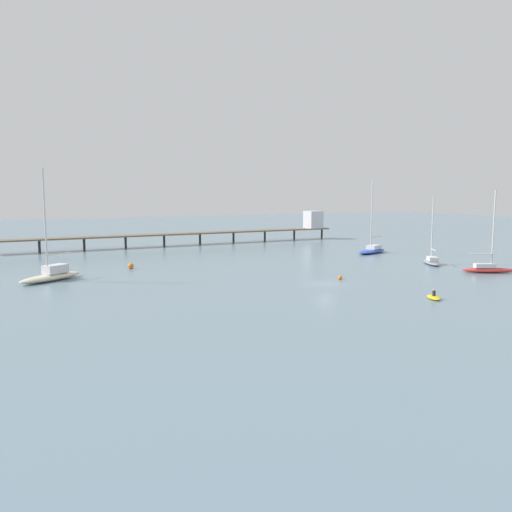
{
  "coord_description": "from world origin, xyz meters",
  "views": [
    {
      "loc": [
        -38.14,
        -54.6,
        11.7
      ],
      "look_at": [
        0.0,
        19.77,
        1.5
      ],
      "focal_mm": 36.03,
      "sensor_mm": 36.0,
      "label": 1
    }
  ],
  "objects_px": {
    "sailboat_blue": "(372,249)",
    "sailboat_gray": "(432,260)",
    "dinghy_yellow": "(434,297)",
    "pier": "(239,228)",
    "mooring_buoy_near": "(131,266)",
    "mooring_buoy_mid": "(340,278)",
    "sailboat_cream": "(52,274)",
    "sailboat_red": "(488,268)"
  },
  "relations": [
    {
      "from": "sailboat_blue",
      "to": "sailboat_gray",
      "type": "bearing_deg",
      "value": -95.93
    },
    {
      "from": "sailboat_gray",
      "to": "dinghy_yellow",
      "type": "distance_m",
      "value": 29.8
    },
    {
      "from": "pier",
      "to": "mooring_buoy_near",
      "type": "xyz_separation_m",
      "value": [
        -33.86,
        -31.86,
        -3.05
      ]
    },
    {
      "from": "mooring_buoy_mid",
      "to": "dinghy_yellow",
      "type": "bearing_deg",
      "value": -84.12
    },
    {
      "from": "pier",
      "to": "mooring_buoy_near",
      "type": "relative_size",
      "value": 88.93
    },
    {
      "from": "sailboat_cream",
      "to": "dinghy_yellow",
      "type": "distance_m",
      "value": 49.05
    },
    {
      "from": "sailboat_cream",
      "to": "dinghy_yellow",
      "type": "height_order",
      "value": "sailboat_cream"
    },
    {
      "from": "pier",
      "to": "sailboat_cream",
      "type": "bearing_deg",
      "value": -140.53
    },
    {
      "from": "sailboat_red",
      "to": "mooring_buoy_mid",
      "type": "distance_m",
      "value": 23.81
    },
    {
      "from": "sailboat_red",
      "to": "sailboat_blue",
      "type": "distance_m",
      "value": 27.85
    },
    {
      "from": "pier",
      "to": "mooring_buoy_mid",
      "type": "distance_m",
      "value": 56.3
    },
    {
      "from": "sailboat_red",
      "to": "mooring_buoy_near",
      "type": "bearing_deg",
      "value": 148.61
    },
    {
      "from": "sailboat_cream",
      "to": "mooring_buoy_mid",
      "type": "xyz_separation_m",
      "value": [
        35.12,
        -17.28,
        -0.61
      ]
    },
    {
      "from": "dinghy_yellow",
      "to": "sailboat_red",
      "type": "bearing_deg",
      "value": 25.39
    },
    {
      "from": "sailboat_red",
      "to": "mooring_buoy_mid",
      "type": "xyz_separation_m",
      "value": [
        -23.28,
        4.95,
        -0.46
      ]
    },
    {
      "from": "sailboat_cream",
      "to": "mooring_buoy_mid",
      "type": "height_order",
      "value": "sailboat_cream"
    },
    {
      "from": "sailboat_gray",
      "to": "mooring_buoy_mid",
      "type": "xyz_separation_m",
      "value": [
        -22.82,
        -5.63,
        -0.37
      ]
    },
    {
      "from": "sailboat_red",
      "to": "sailboat_gray",
      "type": "relative_size",
      "value": 1.1
    },
    {
      "from": "sailboat_red",
      "to": "mooring_buoy_mid",
      "type": "height_order",
      "value": "sailboat_red"
    },
    {
      "from": "mooring_buoy_near",
      "to": "mooring_buoy_mid",
      "type": "relative_size",
      "value": 1.55
    },
    {
      "from": "sailboat_blue",
      "to": "sailboat_red",
      "type": "bearing_deg",
      "value": -92.74
    },
    {
      "from": "sailboat_red",
      "to": "mooring_buoy_near",
      "type": "height_order",
      "value": "sailboat_red"
    },
    {
      "from": "pier",
      "to": "sailboat_blue",
      "type": "distance_m",
      "value": 35.2
    },
    {
      "from": "dinghy_yellow",
      "to": "sailboat_blue",
      "type": "bearing_deg",
      "value": 58.85
    },
    {
      "from": "dinghy_yellow",
      "to": "mooring_buoy_near",
      "type": "xyz_separation_m",
      "value": [
        -24.57,
        38.55,
        0.24
      ]
    },
    {
      "from": "pier",
      "to": "sailboat_red",
      "type": "xyz_separation_m",
      "value": [
        12.42,
        -60.1,
        -2.74
      ]
    },
    {
      "from": "sailboat_red",
      "to": "mooring_buoy_near",
      "type": "xyz_separation_m",
      "value": [
        -46.28,
        28.24,
        -0.31
      ]
    },
    {
      "from": "sailboat_red",
      "to": "sailboat_cream",
      "type": "xyz_separation_m",
      "value": [
        -58.4,
        22.23,
        0.15
      ]
    },
    {
      "from": "pier",
      "to": "sailboat_blue",
      "type": "bearing_deg",
      "value": -66.93
    },
    {
      "from": "pier",
      "to": "sailboat_cream",
      "type": "height_order",
      "value": "sailboat_cream"
    },
    {
      "from": "sailboat_blue",
      "to": "dinghy_yellow",
      "type": "xyz_separation_m",
      "value": [
        -23.04,
        -38.12,
        -0.54
      ]
    },
    {
      "from": "pier",
      "to": "sailboat_red",
      "type": "distance_m",
      "value": 61.43
    },
    {
      "from": "pier",
      "to": "sailboat_blue",
      "type": "relative_size",
      "value": 5.55
    },
    {
      "from": "pier",
      "to": "sailboat_gray",
      "type": "bearing_deg",
      "value": -76.43
    },
    {
      "from": "sailboat_cream",
      "to": "mooring_buoy_near",
      "type": "relative_size",
      "value": 16.83
    },
    {
      "from": "sailboat_red",
      "to": "mooring_buoy_near",
      "type": "distance_m",
      "value": 54.22
    },
    {
      "from": "sailboat_blue",
      "to": "mooring_buoy_mid",
      "type": "distance_m",
      "value": 33.6
    },
    {
      "from": "dinghy_yellow",
      "to": "mooring_buoy_near",
      "type": "relative_size",
      "value": 3.43
    },
    {
      "from": "sailboat_red",
      "to": "sailboat_cream",
      "type": "bearing_deg",
      "value": 159.16
    },
    {
      "from": "sailboat_cream",
      "to": "mooring_buoy_near",
      "type": "xyz_separation_m",
      "value": [
        12.13,
        6.01,
        -0.45
      ]
    },
    {
      "from": "sailboat_red",
      "to": "sailboat_cream",
      "type": "distance_m",
      "value": 62.49
    },
    {
      "from": "sailboat_blue",
      "to": "dinghy_yellow",
      "type": "relative_size",
      "value": 4.67
    }
  ]
}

